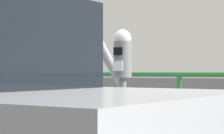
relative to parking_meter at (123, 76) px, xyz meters
name	(u,v)px	position (x,y,z in m)	size (l,w,h in m)	color
parking_meter	(123,76)	(0.00, 0.00, 0.00)	(0.16, 0.18, 1.49)	slate
pedestrian_at_meter	(82,89)	(-0.62, 0.23, -0.14)	(0.68, 0.44, 1.65)	#1E233F
background_railing	(179,97)	(-0.27, 1.85, -0.29)	(24.06, 0.06, 1.10)	#1E602D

